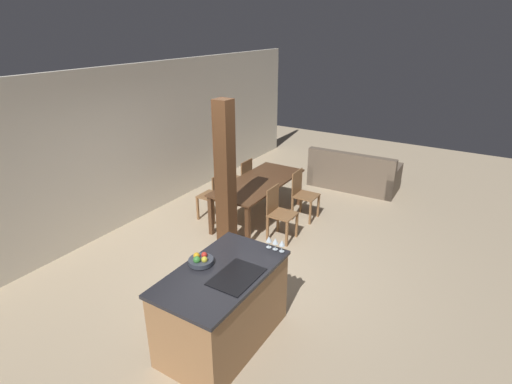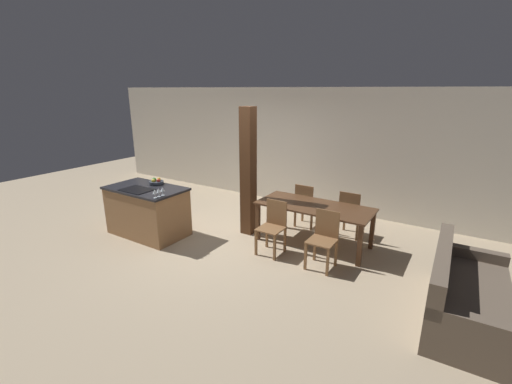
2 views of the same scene
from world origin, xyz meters
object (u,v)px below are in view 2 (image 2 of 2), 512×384
at_px(dining_table, 314,210).
at_px(timber_post, 248,173).
at_px(couch, 465,298).
at_px(wine_glass_far, 162,189).
at_px(fruit_bowl, 156,182).
at_px(dining_chair_far_right, 350,213).
at_px(wine_glass_middle, 159,191).
at_px(dining_chair_near_right, 324,238).
at_px(wine_glass_near, 155,192).
at_px(dining_chair_near_left, 273,226).
at_px(kitchen_island, 148,211).
at_px(dining_chair_far_left, 306,204).

xyz_separation_m(dining_table, timber_post, (-1.25, -0.19, 0.55)).
bearing_deg(couch, wine_glass_far, 94.52).
bearing_deg(fruit_bowl, dining_chair_far_right, 26.73).
height_order(wine_glass_middle, dining_chair_near_right, wine_glass_middle).
xyz_separation_m(wine_glass_near, dining_chair_near_left, (1.71, 0.96, -0.56)).
relative_size(kitchen_island, dining_chair_far_left, 1.67).
relative_size(wine_glass_near, timber_post, 0.06).
distance_m(wine_glass_far, couch, 4.60).
height_order(wine_glass_far, dining_table, wine_glass_far).
relative_size(wine_glass_near, wine_glass_far, 1.00).
xyz_separation_m(dining_chair_far_right, couch, (1.91, -1.63, -0.19)).
bearing_deg(dining_chair_near_left, wine_glass_far, -155.20).
bearing_deg(dining_table, dining_chair_near_left, -124.17).
bearing_deg(couch, dining_chair_far_left, 58.32).
bearing_deg(kitchen_island, wine_glass_near, -28.28).
height_order(wine_glass_middle, dining_table, wine_glass_middle).
height_order(wine_glass_middle, dining_chair_far_left, wine_glass_middle).
bearing_deg(dining_chair_near_right, kitchen_island, -169.59).
bearing_deg(wine_glass_far, dining_chair_near_right, 16.87).
xyz_separation_m(wine_glass_far, timber_post, (0.91, 1.26, 0.15)).
xyz_separation_m(fruit_bowl, dining_chair_far_right, (3.27, 1.65, -0.49)).
bearing_deg(dining_chair_far_left, dining_chair_near_right, 124.17).
bearing_deg(wine_glass_middle, timber_post, 55.90).
xyz_separation_m(fruit_bowl, timber_post, (1.58, 0.80, 0.22)).
bearing_deg(dining_chair_far_left, wine_glass_far, 50.96).
bearing_deg(timber_post, fruit_bowl, -153.18).
bearing_deg(dining_chair_far_right, dining_chair_far_left, 0.00).
distance_m(fruit_bowl, dining_chair_far_left, 2.94).
height_order(wine_glass_far, dining_chair_near_left, wine_glass_far).
bearing_deg(kitchen_island, dining_chair_far_left, 38.94).
height_order(kitchen_island, wine_glass_near, wine_glass_near).
bearing_deg(dining_chair_near_left, wine_glass_near, -150.70).
distance_m(dining_table, dining_chair_far_right, 0.81).
relative_size(couch, timber_post, 0.78).
bearing_deg(dining_chair_far_right, wine_glass_near, 41.17).
bearing_deg(wine_glass_middle, fruit_bowl, 140.99).
height_order(dining_table, dining_chair_far_left, dining_chair_far_left).
bearing_deg(fruit_bowl, dining_table, 19.30).
bearing_deg(dining_chair_near_left, dining_table, 55.83).
relative_size(fruit_bowl, dining_chair_near_right, 0.30).
relative_size(wine_glass_middle, dining_table, 0.07).
bearing_deg(kitchen_island, timber_post, 34.16).
xyz_separation_m(wine_glass_far, dining_chair_near_right, (2.60, 0.79, -0.56)).
bearing_deg(wine_glass_far, dining_chair_far_right, 38.99).
height_order(wine_glass_near, dining_chair_near_right, wine_glass_near).
height_order(wine_glass_near, dining_table, wine_glass_near).
distance_m(dining_chair_far_left, dining_chair_far_right, 0.89).
bearing_deg(dining_chair_far_right, dining_chair_near_right, 90.00).
bearing_deg(dining_chair_far_left, dining_table, 124.17).
relative_size(fruit_bowl, wine_glass_far, 1.87).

